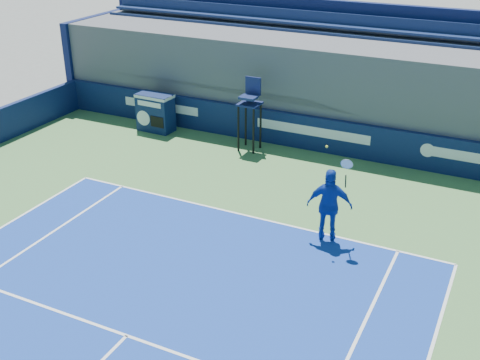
% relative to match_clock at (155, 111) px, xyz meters
% --- Properties ---
extents(back_hoarding, '(20.40, 0.21, 1.20)m').
position_rel_match_clock_xyz_m(back_hoarding, '(5.81, 0.75, -0.14)').
color(back_hoarding, '#0B1842').
rests_on(back_hoarding, ground).
extents(match_clock, '(1.34, 0.77, 1.40)m').
position_rel_match_clock_xyz_m(match_clock, '(0.00, 0.00, 0.00)').
color(match_clock, '#0D1B45').
rests_on(match_clock, ground).
extents(umpire_chair, '(0.71, 0.71, 2.48)m').
position_rel_match_clock_xyz_m(umpire_chair, '(3.87, -0.11, 0.79)').
color(umpire_chair, black).
rests_on(umpire_chair, ground).
extents(tennis_player, '(1.20, 0.72, 2.57)m').
position_rel_match_clock_xyz_m(tennis_player, '(8.17, -4.65, 0.23)').
color(tennis_player, '#1438A7').
rests_on(tennis_player, apron).
extents(stadium_seating, '(21.00, 4.05, 4.40)m').
position_rel_match_clock_xyz_m(stadium_seating, '(5.83, 2.81, 1.09)').
color(stadium_seating, '#55565B').
rests_on(stadium_seating, ground).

